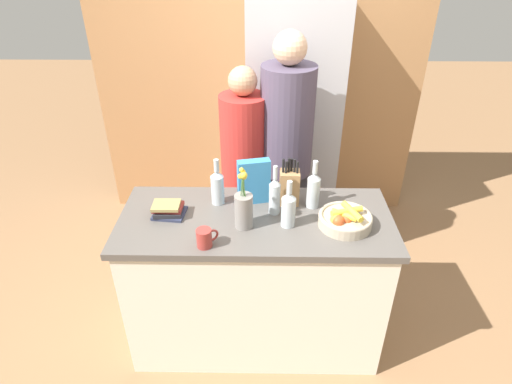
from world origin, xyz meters
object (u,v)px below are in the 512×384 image
Objects in this scene: flower_vase at (244,209)px; bottle_water at (217,186)px; bottle_wine at (313,189)px; bottle_oil at (288,208)px; person_at_sink at (244,167)px; fruit_bowl at (345,219)px; book_stack at (168,209)px; coffee_mug at (205,238)px; bottle_vinegar at (275,195)px; cereal_box at (254,182)px; knife_block at (289,187)px; person_in_blue at (286,150)px; refrigerator at (291,123)px.

bottle_water is (-0.16, 0.23, -0.00)m from flower_vase.
bottle_wine is 1.03× the size of bottle_water.
person_at_sink reaches higher than bottle_oil.
fruit_bowl is 1.54× the size of book_stack.
fruit_bowl is 1.05× the size of bottle_oil.
bottle_oil is at bearing -7.52° from book_stack.
coffee_mug is (-0.74, -0.18, 0.01)m from fruit_bowl.
flower_vase is 1.21× the size of bottle_vinegar.
fruit_bowl is 1.07× the size of cereal_box.
fruit_bowl is 1.00× the size of knife_block.
book_stack is at bearing 131.12° from coffee_mug.
coffee_mug is 1.04m from person_in_blue.
refrigerator is at bearing 58.31° from book_stack.
bottle_wine is (-0.16, 0.19, 0.07)m from fruit_bowl.
coffee_mug is at bearing -147.01° from bottle_wine.
bottle_oil is (0.67, -0.09, 0.07)m from book_stack.
fruit_bowl is (0.22, -1.32, -0.00)m from refrigerator.
bottle_wine is (0.22, 0.07, -0.00)m from bottle_vinegar.
person_in_blue is (0.09, 0.63, -0.03)m from bottle_vinegar.
bottle_wine is at bearing 129.02° from fruit_bowl.
person_at_sink is at bearing 58.16° from book_stack.
bottle_vinegar reaches higher than book_stack.
person_at_sink is at bearing -121.52° from refrigerator.
cereal_box is 1.43× the size of book_stack.
fruit_bowl is 0.98m from book_stack.
knife_block is at bearing 42.88° from coffee_mug.
knife_block reaches higher than bottle_water.
bottle_water is 0.55m from person_at_sink.
fruit_bowl is 2.61× the size of coffee_mug.
cereal_box is at bearing -128.84° from person_in_blue.
flower_vase is 1.23× the size of bottle_wine.
knife_block is at bearing 85.92° from bottle_oil.
fruit_bowl reaches higher than coffee_mug.
book_stack is at bearing 172.48° from bottle_oil.
knife_block is (-0.08, -1.09, 0.06)m from refrigerator.
bottle_water is at bearing -175.54° from cereal_box.
bottle_wine is at bearing 17.61° from bottle_vinegar.
refrigerator is 1.34m from fruit_bowl.
bottle_vinegar is at bearing 40.55° from coffee_mug.
refrigerator is at bearing 64.42° from person_at_sink.
bottle_vinegar is (-0.07, 0.12, 0.01)m from bottle_oil.
person_in_blue is at bearing 110.98° from fruit_bowl.
person_in_blue is (0.00, 0.52, -0.02)m from knife_block.
refrigerator is 6.92× the size of bottle_water.
coffee_mug is 0.47m from bottle_oil.
bottle_oil is at bearing 23.48° from coffee_mug.
refrigerator is at bearing 93.06° from bottle_wine.
refrigerator is 1.45m from book_stack.
person_in_blue is at bearing 67.78° from cereal_box.
cereal_box is 0.98× the size of bottle_oil.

